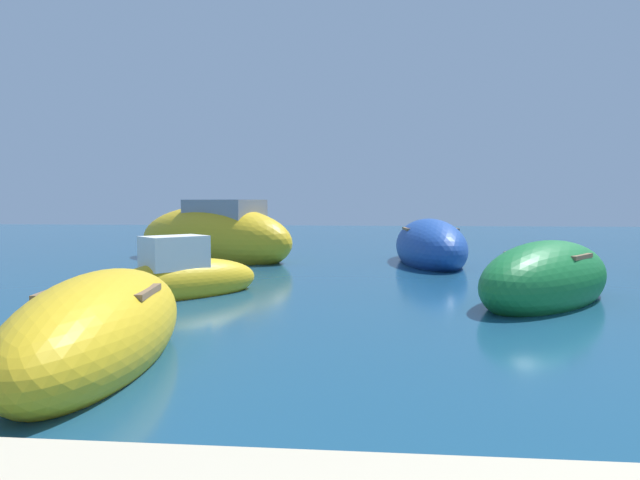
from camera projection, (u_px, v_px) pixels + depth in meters
moored_boat_1 at (101, 330)px, 6.83m from camera, size 2.22×4.74×1.45m
moored_boat_2 at (430, 247)px, 17.79m from camera, size 2.49×5.69×1.86m
moored_boat_5 at (214, 239)px, 18.87m from camera, size 6.91×5.26×2.60m
moored_boat_6 at (185, 278)px, 11.60m from camera, size 3.16×3.26×1.52m
moored_boat_7 at (547, 280)px, 10.89m from camera, size 4.24×4.64×1.59m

